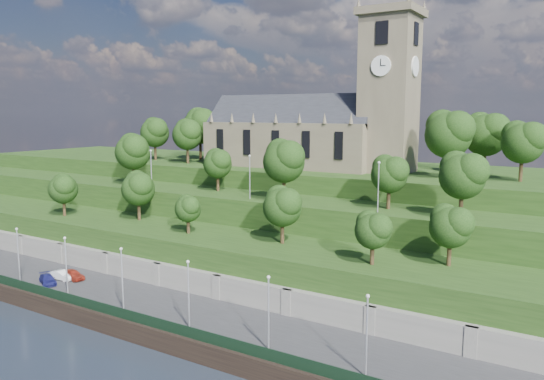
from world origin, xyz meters
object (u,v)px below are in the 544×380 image
Objects in this scene: car_left at (73,274)px; car_middle at (62,275)px; church at (316,125)px; car_right at (48,279)px.

car_left is 1.53m from car_middle.
car_middle is (-18.63, -40.01, -19.88)m from church.
church is 9.48× the size of car_left.
church is at bearing -17.12° from car_left.
car_right is (-0.02, -2.15, -0.04)m from car_middle.
car_right is (-1.26, -3.05, -0.08)m from car_left.
car_right is (-18.65, -42.17, -19.91)m from church.
church reaches higher than car_left.
church is 50.22m from car_right.
church is at bearing -30.60° from car_middle.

